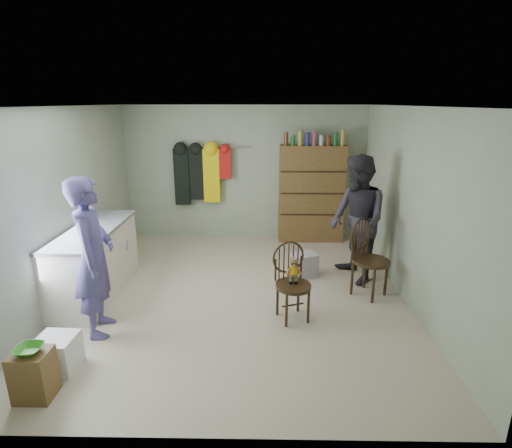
{
  "coord_description": "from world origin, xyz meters",
  "views": [
    {
      "loc": [
        0.34,
        -5.01,
        2.55
      ],
      "look_at": [
        0.25,
        0.2,
        0.95
      ],
      "focal_mm": 28.0,
      "sensor_mm": 36.0,
      "label": 1
    }
  ],
  "objects_px": {
    "chair_front": "(292,277)",
    "chair_far": "(367,255)",
    "counter": "(95,261)",
    "dresser": "(311,193)"
  },
  "relations": [
    {
      "from": "chair_front",
      "to": "counter",
      "type": "bearing_deg",
      "value": 147.37
    },
    {
      "from": "chair_front",
      "to": "chair_far",
      "type": "distance_m",
      "value": 1.24
    },
    {
      "from": "counter",
      "to": "dresser",
      "type": "height_order",
      "value": "dresser"
    },
    {
      "from": "chair_front",
      "to": "chair_far",
      "type": "height_order",
      "value": "chair_far"
    },
    {
      "from": "counter",
      "to": "dresser",
      "type": "xyz_separation_m",
      "value": [
        3.2,
        2.3,
        0.44
      ]
    },
    {
      "from": "chair_far",
      "to": "dresser",
      "type": "relative_size",
      "value": 0.52
    },
    {
      "from": "chair_far",
      "to": "dresser",
      "type": "distance_m",
      "value": 2.34
    },
    {
      "from": "chair_front",
      "to": "dresser",
      "type": "xyz_separation_m",
      "value": [
        0.55,
        2.91,
        0.38
      ]
    },
    {
      "from": "counter",
      "to": "chair_far",
      "type": "height_order",
      "value": "chair_far"
    },
    {
      "from": "chair_front",
      "to": "chair_far",
      "type": "bearing_deg",
      "value": 12.01
    }
  ]
}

